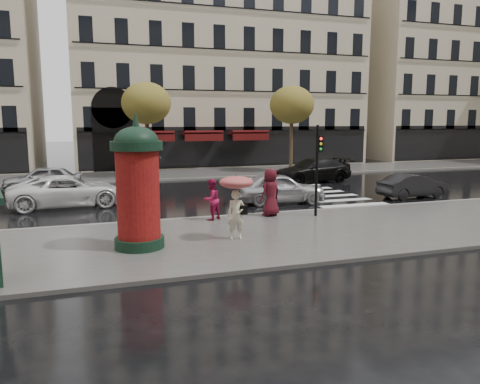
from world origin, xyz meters
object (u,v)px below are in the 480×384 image
object	(u,v)px
morris_column	(138,183)
car_far_silver	(43,179)
woman_red	(211,199)
man_burgundy	(271,192)
traffic_light	(318,161)
woman_umbrella	(236,196)
car_white	(69,191)
car_black	(312,170)
car_darkgrey	(413,186)
car_silver	(280,188)

from	to	relation	value
morris_column	car_far_silver	xyz separation A→B (m)	(-3.86, 14.31, -1.41)
woman_red	man_burgundy	bearing A→B (deg)	149.48
traffic_light	car_far_silver	world-z (taller)	traffic_light
woman_umbrella	car_white	xyz separation A→B (m)	(-5.49, 8.64, -0.81)
man_burgundy	car_far_silver	distance (m)	14.61
man_burgundy	car_white	distance (m)	9.68
woman_red	car_white	bearing A→B (deg)	-75.29
woman_umbrella	woman_red	distance (m)	3.27
traffic_light	car_white	bearing A→B (deg)	148.01
car_far_silver	woman_red	bearing A→B (deg)	33.80
car_black	woman_red	bearing A→B (deg)	-50.90
woman_umbrella	man_burgundy	bearing A→B (deg)	51.89
morris_column	traffic_light	xyz separation A→B (m)	(7.46, 2.59, 0.24)
man_burgundy	car_far_silver	world-z (taller)	man_burgundy
car_darkgrey	morris_column	bearing A→B (deg)	108.14
woman_umbrella	car_far_silver	bearing A→B (deg)	116.26
car_silver	car_darkgrey	world-z (taller)	car_silver
woman_umbrella	car_darkgrey	bearing A→B (deg)	26.44
morris_column	car_black	distance (m)	18.30
car_silver	car_darkgrey	bearing A→B (deg)	-87.94
car_far_silver	car_darkgrey	bearing A→B (deg)	66.90
man_burgundy	car_darkgrey	world-z (taller)	man_burgundy
man_burgundy	woman_umbrella	bearing A→B (deg)	30.79
man_burgundy	car_silver	xyz separation A→B (m)	(1.78, 3.22, -0.35)
woman_red	morris_column	bearing A→B (deg)	15.28
car_white	car_far_silver	distance (m)	5.82
woman_umbrella	car_black	size ratio (longest dim) A/B	0.40
car_white	woman_umbrella	bearing A→B (deg)	-152.15
woman_red	woman_umbrella	bearing A→B (deg)	59.64
morris_column	car_silver	bearing A→B (deg)	40.92
woman_red	car_silver	xyz separation A→B (m)	(4.31, 3.22, -0.18)
man_burgundy	morris_column	bearing A→B (deg)	8.69
car_darkgrey	car_white	xyz separation A→B (m)	(-17.10, 2.87, 0.11)
car_far_silver	traffic_light	bearing A→B (deg)	45.36
woman_red	man_burgundy	xyz separation A→B (m)	(2.52, 0.00, 0.17)
woman_umbrella	traffic_light	xyz separation A→B (m)	(4.29, 2.53, 0.82)
car_far_silver	car_black	bearing A→B (deg)	87.37
traffic_light	car_silver	bearing A→B (deg)	89.83
car_silver	car_white	size ratio (longest dim) A/B	0.83
woman_umbrella	car_black	distance (m)	16.18
woman_red	car_black	size ratio (longest dim) A/B	0.30
car_darkgrey	car_far_silver	bearing A→B (deg)	62.18
car_darkgrey	man_burgundy	bearing A→B (deg)	102.40
woman_umbrella	woman_red	bearing A→B (deg)	90.17
traffic_light	car_silver	distance (m)	4.22
morris_column	car_black	world-z (taller)	morris_column
morris_column	woman_umbrella	bearing A→B (deg)	0.93
morris_column	car_darkgrey	world-z (taller)	morris_column
traffic_light	car_darkgrey	world-z (taller)	traffic_light
woman_umbrella	morris_column	xyz separation A→B (m)	(-3.18, -0.05, 0.59)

